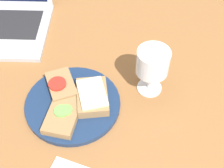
% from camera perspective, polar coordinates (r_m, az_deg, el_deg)
% --- Properties ---
extents(wooden_table, '(1.40, 1.40, 0.03)m').
position_cam_1_polar(wooden_table, '(0.82, -3.69, -2.30)').
color(wooden_table, brown).
rests_on(wooden_table, ground).
extents(plate, '(0.24, 0.24, 0.01)m').
position_cam_1_polar(plate, '(0.79, -7.16, -3.60)').
color(plate, navy).
rests_on(plate, wooden_table).
extents(sandwich_with_cucumber, '(0.09, 0.12, 0.02)m').
position_cam_1_polar(sandwich_with_cucumber, '(0.75, -8.97, -5.64)').
color(sandwich_with_cucumber, '#937047').
rests_on(sandwich_with_cucumber, plate).
extents(sandwich_with_cheese, '(0.09, 0.12, 0.03)m').
position_cam_1_polar(sandwich_with_cheese, '(0.77, -3.62, -2.23)').
color(sandwich_with_cheese, '#937047').
rests_on(sandwich_with_cheese, plate).
extents(sandwich_with_tomato, '(0.09, 0.11, 0.03)m').
position_cam_1_polar(sandwich_with_tomato, '(0.80, -9.32, -0.47)').
color(sandwich_with_tomato, '#937047').
rests_on(sandwich_with_tomato, plate).
extents(wine_glass, '(0.08, 0.08, 0.13)m').
position_cam_1_polar(wine_glass, '(0.76, 7.43, 3.66)').
color(wine_glass, white).
rests_on(wine_glass, wooden_table).
extents(laptop, '(0.30, 0.30, 0.19)m').
position_cam_1_polar(laptop, '(1.05, -19.80, 12.18)').
color(laptop, '#ADAFB5').
rests_on(laptop, wooden_table).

